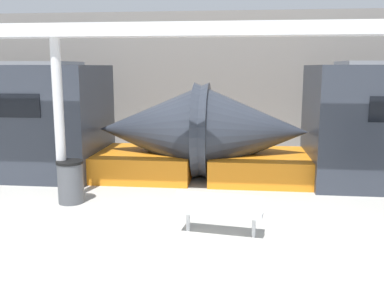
{
  "coord_description": "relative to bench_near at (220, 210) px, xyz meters",
  "views": [
    {
      "loc": [
        0.99,
        -5.94,
        3.05
      ],
      "look_at": [
        -0.01,
        3.14,
        1.4
      ],
      "focal_mm": 40.0,
      "sensor_mm": 36.0,
      "label": 1
    }
  ],
  "objects": [
    {
      "name": "bench_near",
      "position": [
        0.0,
        0.0,
        0.0
      ],
      "size": [
        1.59,
        0.65,
        0.83
      ],
      "rotation": [
        0.0,
        0.0,
        -0.14
      ],
      "color": "silver",
      "rests_on": "ground_plane"
    },
    {
      "name": "station_wall",
      "position": [
        -0.68,
        8.21,
        2.01
      ],
      "size": [
        56.0,
        0.2,
        5.0
      ],
      "primitive_type": "cube",
      "color": "gray",
      "rests_on": "ground_plane"
    },
    {
      "name": "canopy_beam",
      "position": [
        -3.68,
        1.66,
        3.33
      ],
      "size": [
        28.0,
        0.6,
        0.28
      ],
      "primitive_type": "cube",
      "color": "silver",
      "rests_on": "support_column_near"
    },
    {
      "name": "ground_plane",
      "position": [
        -0.68,
        -1.49,
        -0.49
      ],
      "size": [
        60.0,
        60.0,
        0.0
      ],
      "primitive_type": "plane",
      "color": "#B2AFA8"
    },
    {
      "name": "trash_bin",
      "position": [
        -3.45,
        1.58,
        -0.0
      ],
      "size": [
        0.6,
        0.6,
        0.97
      ],
      "color": "#4C4F54",
      "rests_on": "ground_plane"
    },
    {
      "name": "support_column_near",
      "position": [
        -3.68,
        1.66,
        1.35
      ],
      "size": [
        0.22,
        0.22,
        3.68
      ],
      "primitive_type": "cylinder",
      "color": "silver",
      "rests_on": "ground_plane"
    }
  ]
}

